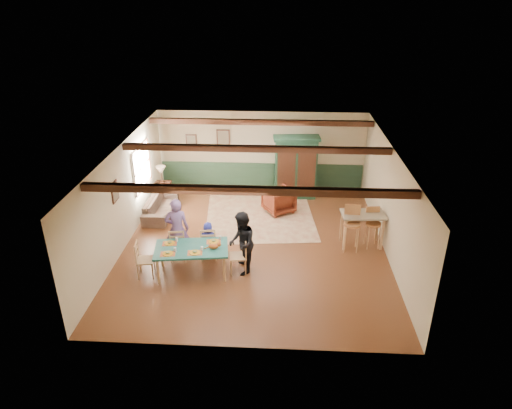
# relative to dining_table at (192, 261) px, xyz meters

# --- Properties ---
(floor) EXTENTS (8.00, 8.00, 0.00)m
(floor) POSITION_rel_dining_table_xyz_m (1.43, 1.51, -0.36)
(floor) COLOR #552B18
(floor) RESTS_ON ground
(wall_back) EXTENTS (7.00, 0.02, 2.70)m
(wall_back) POSITION_rel_dining_table_xyz_m (1.43, 5.51, 0.99)
(wall_back) COLOR beige
(wall_back) RESTS_ON floor
(wall_left) EXTENTS (0.02, 8.00, 2.70)m
(wall_left) POSITION_rel_dining_table_xyz_m (-2.07, 1.51, 0.99)
(wall_left) COLOR beige
(wall_left) RESTS_ON floor
(wall_right) EXTENTS (0.02, 8.00, 2.70)m
(wall_right) POSITION_rel_dining_table_xyz_m (4.93, 1.51, 0.99)
(wall_right) COLOR beige
(wall_right) RESTS_ON floor
(ceiling) EXTENTS (7.00, 8.00, 0.02)m
(ceiling) POSITION_rel_dining_table_xyz_m (1.43, 1.51, 2.34)
(ceiling) COLOR white
(ceiling) RESTS_ON wall_back
(wainscot_back) EXTENTS (6.95, 0.03, 0.90)m
(wainscot_back) POSITION_rel_dining_table_xyz_m (1.43, 5.49, 0.09)
(wainscot_back) COLOR #213C29
(wainscot_back) RESTS_ON floor
(ceiling_beam_front) EXTENTS (6.95, 0.16, 0.16)m
(ceiling_beam_front) POSITION_rel_dining_table_xyz_m (1.43, -0.79, 2.25)
(ceiling_beam_front) COLOR black
(ceiling_beam_front) RESTS_ON ceiling
(ceiling_beam_mid) EXTENTS (6.95, 0.16, 0.16)m
(ceiling_beam_mid) POSITION_rel_dining_table_xyz_m (1.43, 1.91, 2.25)
(ceiling_beam_mid) COLOR black
(ceiling_beam_mid) RESTS_ON ceiling
(ceiling_beam_back) EXTENTS (6.95, 0.16, 0.16)m
(ceiling_beam_back) POSITION_rel_dining_table_xyz_m (1.43, 4.51, 2.25)
(ceiling_beam_back) COLOR black
(ceiling_beam_back) RESTS_ON ceiling
(window_left) EXTENTS (0.06, 1.60, 1.30)m
(window_left) POSITION_rel_dining_table_xyz_m (-2.04, 3.21, 1.19)
(window_left) COLOR white
(window_left) RESTS_ON wall_left
(picture_left_wall) EXTENTS (0.04, 0.42, 0.52)m
(picture_left_wall) POSITION_rel_dining_table_xyz_m (-2.04, 0.91, 1.39)
(picture_left_wall) COLOR gray
(picture_left_wall) RESTS_ON wall_left
(picture_back_a) EXTENTS (0.45, 0.04, 0.55)m
(picture_back_a) POSITION_rel_dining_table_xyz_m (0.13, 5.48, 1.44)
(picture_back_a) COLOR gray
(picture_back_a) RESTS_ON wall_back
(picture_back_b) EXTENTS (0.38, 0.04, 0.48)m
(picture_back_b) POSITION_rel_dining_table_xyz_m (-0.97, 5.48, 1.29)
(picture_back_b) COLOR gray
(picture_back_b) RESTS_ON wall_back
(dining_table) EXTENTS (1.86, 1.20, 0.73)m
(dining_table) POSITION_rel_dining_table_xyz_m (0.00, 0.00, 0.00)
(dining_table) COLOR #1D5E57
(dining_table) RESTS_ON floor
(dining_chair_far_left) EXTENTS (0.46, 0.48, 0.92)m
(dining_chair_far_left) POSITION_rel_dining_table_xyz_m (-0.48, 0.64, 0.10)
(dining_chair_far_left) COLOR tan
(dining_chair_far_left) RESTS_ON floor
(dining_chair_far_right) EXTENTS (0.46, 0.48, 0.92)m
(dining_chair_far_right) POSITION_rel_dining_table_xyz_m (0.29, 0.74, 0.10)
(dining_chair_far_right) COLOR tan
(dining_chair_far_right) RESTS_ON floor
(dining_chair_end_left) EXTENTS (0.48, 0.46, 0.92)m
(dining_chair_end_left) POSITION_rel_dining_table_xyz_m (-1.11, -0.15, 0.10)
(dining_chair_end_left) COLOR tan
(dining_chair_end_left) RESTS_ON floor
(dining_chair_end_right) EXTENTS (0.48, 0.46, 0.92)m
(dining_chair_end_right) POSITION_rel_dining_table_xyz_m (1.11, 0.15, 0.10)
(dining_chair_end_right) COLOR tan
(dining_chair_end_right) RESTS_ON floor
(person_man) EXTENTS (0.66, 0.48, 1.67)m
(person_man) POSITION_rel_dining_table_xyz_m (-0.49, 0.72, 0.47)
(person_man) COLOR #7B5C9E
(person_man) RESTS_ON floor
(person_woman) EXTENTS (0.70, 0.85, 1.60)m
(person_woman) POSITION_rel_dining_table_xyz_m (1.20, 0.16, 0.44)
(person_woman) COLOR black
(person_woman) RESTS_ON floor
(person_child) EXTENTS (0.51, 0.37, 0.97)m
(person_child) POSITION_rel_dining_table_xyz_m (0.28, 0.82, 0.12)
(person_child) COLOR #262E9A
(person_child) RESTS_ON floor
(cat) EXTENTS (0.36, 0.18, 0.17)m
(cat) POSITION_rel_dining_table_xyz_m (0.54, -0.02, 0.45)
(cat) COLOR #C65822
(cat) RESTS_ON dining_table
(place_setting_near_left) EXTENTS (0.42, 0.34, 0.11)m
(place_setting_near_left) POSITION_rel_dining_table_xyz_m (-0.50, -0.31, 0.42)
(place_setting_near_left) COLOR gold
(place_setting_near_left) RESTS_ON dining_table
(place_setting_near_center) EXTENTS (0.42, 0.34, 0.11)m
(place_setting_near_center) POSITION_rel_dining_table_xyz_m (0.13, -0.23, 0.42)
(place_setting_near_center) COLOR gold
(place_setting_near_center) RESTS_ON dining_table
(place_setting_far_left) EXTENTS (0.42, 0.34, 0.11)m
(place_setting_far_left) POSITION_rel_dining_table_xyz_m (-0.56, 0.17, 0.42)
(place_setting_far_left) COLOR gold
(place_setting_far_left) RESTS_ON dining_table
(place_setting_far_right) EXTENTS (0.42, 0.34, 0.11)m
(place_setting_far_right) POSITION_rel_dining_table_xyz_m (0.50, 0.31, 0.42)
(place_setting_far_right) COLOR gold
(place_setting_far_right) RESTS_ON dining_table
(area_rug) EXTENTS (3.59, 4.13, 0.01)m
(area_rug) POSITION_rel_dining_table_xyz_m (1.47, 3.43, -0.36)
(area_rug) COLOR beige
(area_rug) RESTS_ON floor
(armoire) EXTENTS (1.52, 0.71, 2.09)m
(armoire) POSITION_rel_dining_table_xyz_m (2.59, 4.75, 0.68)
(armoire) COLOR #163726
(armoire) RESTS_ON floor
(armchair) EXTENTS (1.15, 1.15, 0.77)m
(armchair) POSITION_rel_dining_table_xyz_m (2.06, 3.59, 0.02)
(armchair) COLOR #44150D
(armchair) RESTS_ON floor
(sofa) EXTENTS (0.75, 1.88, 0.55)m
(sofa) POSITION_rel_dining_table_xyz_m (-1.57, 3.15, -0.09)
(sofa) COLOR #43332A
(sofa) RESTS_ON floor
(end_table) EXTENTS (0.51, 0.51, 0.63)m
(end_table) POSITION_rel_dining_table_xyz_m (-1.75, 4.20, -0.05)
(end_table) COLOR black
(end_table) RESTS_ON floor
(table_lamp) EXTENTS (0.34, 0.34, 0.57)m
(table_lamp) POSITION_rel_dining_table_xyz_m (-1.75, 4.20, 0.55)
(table_lamp) COLOR #D1AE87
(table_lamp) RESTS_ON end_table
(counter_table) EXTENTS (1.19, 0.74, 0.95)m
(counter_table) POSITION_rel_dining_table_xyz_m (4.31, 1.64, 0.11)
(counter_table) COLOR #B9AC90
(counter_table) RESTS_ON floor
(bar_stool_left) EXTENTS (0.47, 0.51, 1.24)m
(bar_stool_left) POSITION_rel_dining_table_xyz_m (4.00, 1.37, 0.26)
(bar_stool_left) COLOR #C7834D
(bar_stool_left) RESTS_ON floor
(bar_stool_right) EXTENTS (0.44, 0.48, 1.11)m
(bar_stool_right) POSITION_rel_dining_table_xyz_m (4.60, 1.57, 0.19)
(bar_stool_right) COLOR #C7834D
(bar_stool_right) RESTS_ON floor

